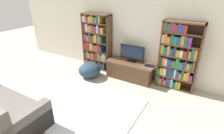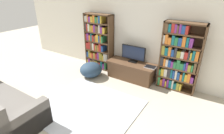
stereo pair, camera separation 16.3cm
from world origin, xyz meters
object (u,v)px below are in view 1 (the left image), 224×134
object	(u,v)px
bookshelf_left	(96,43)
television	(132,53)
laptop	(149,66)
tv_stand	(130,70)
bookshelf_right	(177,57)
beanbag_ottoman	(90,70)

from	to	relation	value
bookshelf_left	television	xyz separation A→B (m)	(1.29, -0.08, -0.09)
television	laptop	xyz separation A→B (m)	(0.57, -0.09, -0.24)
television	laptop	bearing A→B (deg)	-8.79
tv_stand	television	world-z (taller)	television
bookshelf_right	beanbag_ottoman	bearing A→B (deg)	-163.62
bookshelf_left	bookshelf_right	size ratio (longest dim) A/B	1.00
bookshelf_right	beanbag_ottoman	xyz separation A→B (m)	(-2.31, -0.68, -0.65)
tv_stand	laptop	world-z (taller)	laptop
bookshelf_left	tv_stand	distance (m)	1.44
bookshelf_right	tv_stand	size ratio (longest dim) A/B	1.25
bookshelf_left	bookshelf_right	distance (m)	2.51
tv_stand	beanbag_ottoman	distance (m)	1.21
bookshelf_right	laptop	size ratio (longest dim) A/B	5.97
laptop	television	bearing A→B (deg)	171.21
bookshelf_right	television	xyz separation A→B (m)	(-1.22, -0.08, -0.10)
bookshelf_left	laptop	distance (m)	1.90
bookshelf_right	television	size ratio (longest dim) A/B	2.44
bookshelf_left	laptop	size ratio (longest dim) A/B	5.97
bookshelf_right	television	world-z (taller)	bookshelf_right
bookshelf_right	tv_stand	xyz separation A→B (m)	(-1.22, -0.15, -0.61)
bookshelf_left	laptop	world-z (taller)	bookshelf_left
tv_stand	laptop	bearing A→B (deg)	-1.24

